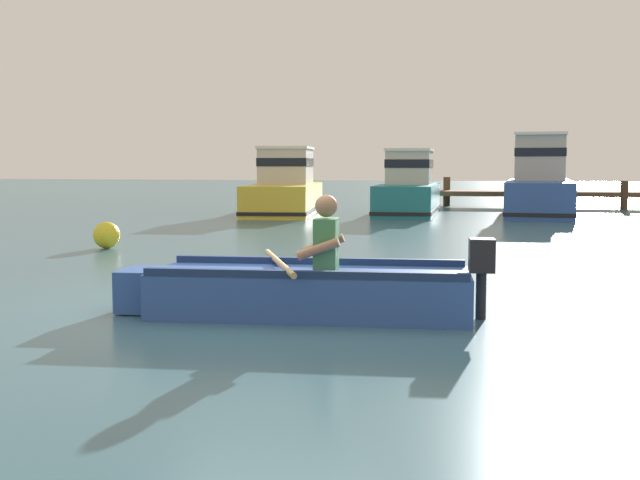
{
  "coord_description": "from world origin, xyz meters",
  "views": [
    {
      "loc": [
        2.21,
        -8.27,
        1.5
      ],
      "look_at": [
        0.31,
        1.4,
        0.55
      ],
      "focal_mm": 45.03,
      "sensor_mm": 36.0,
      "label": 1
    }
  ],
  "objects_px": {
    "mooring_buoy": "(107,235)",
    "rowboat_with_person": "(304,290)",
    "moored_boat_teal": "(409,190)",
    "moored_boat_blue": "(539,184)",
    "moored_boat_yellow": "(285,189)"
  },
  "relations": [
    {
      "from": "rowboat_with_person",
      "to": "moored_boat_blue",
      "type": "xyz_separation_m",
      "value": [
        3.43,
        16.72,
        0.62
      ]
    },
    {
      "from": "moored_boat_blue",
      "to": "mooring_buoy",
      "type": "xyz_separation_m",
      "value": [
        -8.15,
        -11.36,
        -0.64
      ]
    },
    {
      "from": "moored_boat_blue",
      "to": "moored_boat_teal",
      "type": "bearing_deg",
      "value": -169.06
    },
    {
      "from": "mooring_buoy",
      "to": "rowboat_with_person",
      "type": "bearing_deg",
      "value": -48.62
    },
    {
      "from": "moored_boat_blue",
      "to": "rowboat_with_person",
      "type": "bearing_deg",
      "value": -101.59
    },
    {
      "from": "moored_boat_yellow",
      "to": "rowboat_with_person",
      "type": "bearing_deg",
      "value": -75.66
    },
    {
      "from": "moored_boat_yellow",
      "to": "mooring_buoy",
      "type": "height_order",
      "value": "moored_boat_yellow"
    },
    {
      "from": "moored_boat_teal",
      "to": "moored_boat_yellow",
      "type": "bearing_deg",
      "value": -172.8
    },
    {
      "from": "rowboat_with_person",
      "to": "moored_boat_yellow",
      "type": "height_order",
      "value": "moored_boat_yellow"
    },
    {
      "from": "moored_boat_teal",
      "to": "rowboat_with_person",
      "type": "bearing_deg",
      "value": -88.79
    },
    {
      "from": "moored_boat_yellow",
      "to": "moored_boat_blue",
      "type": "distance_m",
      "value": 7.5
    },
    {
      "from": "rowboat_with_person",
      "to": "moored_boat_teal",
      "type": "relative_size",
      "value": 0.76
    },
    {
      "from": "rowboat_with_person",
      "to": "mooring_buoy",
      "type": "distance_m",
      "value": 7.14
    },
    {
      "from": "moored_boat_blue",
      "to": "mooring_buoy",
      "type": "distance_m",
      "value": 14.0
    },
    {
      "from": "moored_boat_yellow",
      "to": "moored_boat_teal",
      "type": "distance_m",
      "value": 3.66
    }
  ]
}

